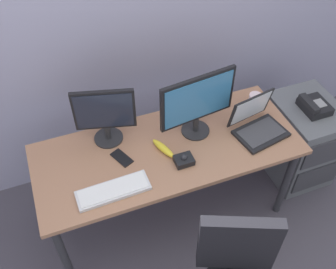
# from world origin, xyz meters

# --- Properties ---
(ground_plane) EXTENTS (8.00, 8.00, 0.00)m
(ground_plane) POSITION_xyz_m (0.00, 0.00, 0.00)
(ground_plane) COLOR #48434E
(desk) EXTENTS (1.64, 0.67, 0.71)m
(desk) POSITION_xyz_m (0.00, 0.00, 0.63)
(desk) COLOR #A16F52
(desk) RESTS_ON ground
(file_cabinet) EXTENTS (0.42, 0.53, 0.66)m
(file_cabinet) POSITION_xyz_m (1.08, 0.03, 0.33)
(file_cabinet) COLOR slate
(file_cabinet) RESTS_ON ground
(desk_phone) EXTENTS (0.17, 0.20, 0.09)m
(desk_phone) POSITION_xyz_m (1.07, 0.01, 0.70)
(desk_phone) COLOR black
(desk_phone) RESTS_ON file_cabinet
(monitor_main) EXTENTS (0.49, 0.18, 0.43)m
(monitor_main) POSITION_xyz_m (0.22, 0.07, 0.95)
(monitor_main) COLOR #262628
(monitor_main) RESTS_ON desk
(monitor_side) EXTENTS (0.36, 0.18, 0.38)m
(monitor_side) POSITION_xyz_m (-0.32, 0.20, 0.92)
(monitor_side) COLOR #262628
(monitor_side) RESTS_ON desk
(keyboard) EXTENTS (0.41, 0.15, 0.03)m
(keyboard) POSITION_xyz_m (-0.40, -0.20, 0.72)
(keyboard) COLOR silver
(keyboard) RESTS_ON desk
(laptop) EXTENTS (0.35, 0.32, 0.24)m
(laptop) POSITION_xyz_m (0.58, -0.06, 0.76)
(laptop) COLOR black
(laptop) RESTS_ON desk
(trackball_mouse) EXTENTS (0.11, 0.09, 0.07)m
(trackball_mouse) POSITION_xyz_m (0.05, -0.14, 0.73)
(trackball_mouse) COLOR black
(trackball_mouse) RESTS_ON desk
(coffee_mug) EXTENTS (0.10, 0.09, 0.10)m
(coffee_mug) POSITION_xyz_m (0.69, 0.15, 0.75)
(coffee_mug) COLOR silver
(coffee_mug) RESTS_ON desk
(cell_phone) EXTENTS (0.12, 0.16, 0.01)m
(cell_phone) POSITION_xyz_m (-0.29, 0.02, 0.71)
(cell_phone) COLOR black
(cell_phone) RESTS_ON desk
(banana) EXTENTS (0.11, 0.19, 0.04)m
(banana) POSITION_xyz_m (-0.03, -0.01, 0.73)
(banana) COLOR yellow
(banana) RESTS_ON desk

